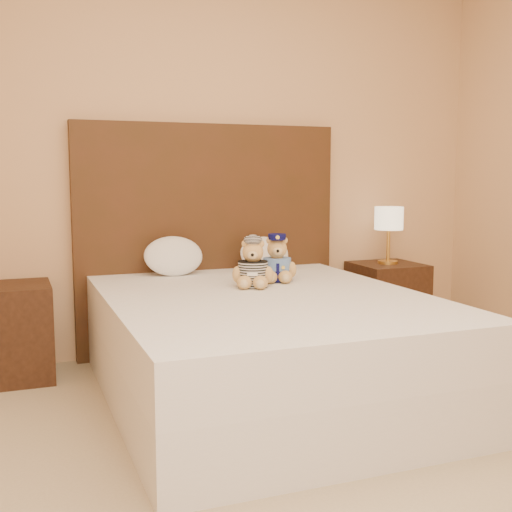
{
  "coord_description": "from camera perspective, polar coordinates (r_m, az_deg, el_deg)",
  "views": [
    {
      "loc": [
        -1.22,
        -1.85,
        1.17
      ],
      "look_at": [
        0.04,
        1.45,
        0.72
      ],
      "focal_mm": 45.0,
      "sensor_mm": 36.0,
      "label": 1
    }
  ],
  "objects": [
    {
      "name": "nightstand_left",
      "position": [
        3.95,
        -20.95,
        -6.36
      ],
      "size": [
        0.45,
        0.45,
        0.55
      ],
      "primitive_type": "cube",
      "color": "#3C2113",
      "rests_on": "ground"
    },
    {
      "name": "lamp",
      "position": [
        4.59,
        11.72,
        3.04
      ],
      "size": [
        0.2,
        0.2,
        0.4
      ],
      "color": "gold",
      "rests_on": "nightstand_right"
    },
    {
      "name": "pillow_right",
      "position": [
        4.2,
        0.76,
        0.36
      ],
      "size": [
        0.34,
        0.22,
        0.24
      ],
      "primitive_type": "ellipsoid",
      "color": "white",
      "rests_on": "bed"
    },
    {
      "name": "teddy_prisoner",
      "position": [
        3.56,
        -0.28,
        -0.62
      ],
      "size": [
        0.31,
        0.3,
        0.27
      ],
      "primitive_type": null,
      "rotation": [
        0.0,
        0.0,
        -0.4
      ],
      "color": "#AA8742",
      "rests_on": "bed"
    },
    {
      "name": "ground",
      "position": [
        2.5,
        11.84,
        -20.76
      ],
      "size": [
        4.0,
        4.5,
        0.0
      ],
      "primitive_type": "cube",
      "color": "tan",
      "rests_on": "ground"
    },
    {
      "name": "nightstand_right",
      "position": [
        4.66,
        11.54,
        -4.01
      ],
      "size": [
        0.45,
        0.45,
        0.55
      ],
      "primitive_type": "cube",
      "color": "#3C2113",
      "rests_on": "ground"
    },
    {
      "name": "pillow_left",
      "position": [
        4.02,
        -7.35,
        0.17
      ],
      "size": [
        0.37,
        0.24,
        0.26
      ],
      "primitive_type": "ellipsoid",
      "color": "white",
      "rests_on": "bed"
    },
    {
      "name": "teddy_police",
      "position": [
        3.75,
        1.88,
        -0.17
      ],
      "size": [
        0.3,
        0.29,
        0.28
      ],
      "primitive_type": null,
      "rotation": [
        0.0,
        0.0,
        -0.33
      ],
      "color": "#AA8742",
      "rests_on": "bed"
    },
    {
      "name": "room_walls",
      "position": [
        2.69,
        7.25,
        20.91
      ],
      "size": [
        4.04,
        4.52,
        2.72
      ],
      "color": "tan",
      "rests_on": "ground"
    },
    {
      "name": "bed",
      "position": [
        3.4,
        0.86,
        -8.03
      ],
      "size": [
        1.6,
        2.0,
        0.55
      ],
      "color": "white",
      "rests_on": "ground"
    },
    {
      "name": "headboard",
      "position": [
        4.26,
        -4.2,
        1.53
      ],
      "size": [
        1.75,
        0.08,
        1.5
      ],
      "primitive_type": "cube",
      "color": "#452414",
      "rests_on": "ground"
    }
  ]
}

